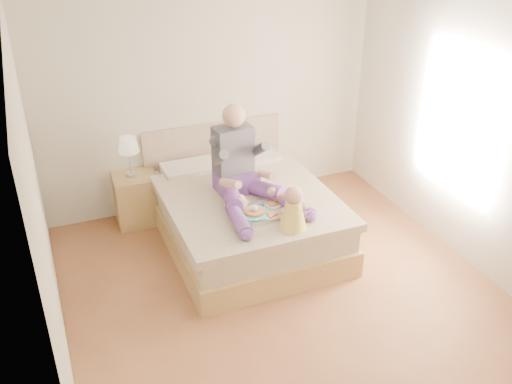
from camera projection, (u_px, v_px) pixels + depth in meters
name	position (u px, v px, depth m)	size (l,w,h in m)	color
room	(296.00, 148.00, 4.79)	(4.02, 4.22, 2.71)	brown
bed	(243.00, 213.00, 6.20)	(1.70, 2.18, 1.00)	#A1824B
nightstand	(137.00, 199.00, 6.53)	(0.50, 0.44, 0.58)	#A1824B
lamp	(129.00, 147.00, 6.22)	(0.23, 0.23, 0.47)	silver
adult	(242.00, 171.00, 5.80)	(0.82, 1.20, 0.97)	#623789
tray	(264.00, 210.00, 5.61)	(0.53, 0.42, 0.15)	silver
baby	(293.00, 211.00, 5.30)	(0.29, 0.39, 0.43)	gold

